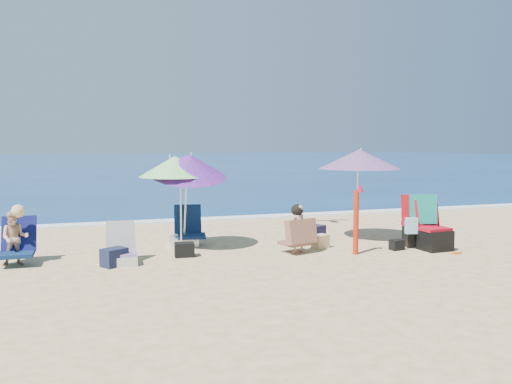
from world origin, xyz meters
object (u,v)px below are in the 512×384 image
object	(u,v)px
umbrella_striped	(175,166)
person_left	(16,238)
camp_chair_right	(419,227)
umbrella_blue	(189,165)
person_center	(298,230)
chair_rainbow	(121,253)
furled_umbrella	(357,216)
umbrella_turquoise	(359,159)
camp_chair_left	(434,235)
chair_navy	(187,234)

from	to	relation	value
umbrella_striped	person_left	world-z (taller)	umbrella_striped
umbrella_striped	camp_chair_right	bearing A→B (deg)	-14.27
umbrella_blue	person_left	world-z (taller)	umbrella_blue
person_center	person_left	bearing A→B (deg)	172.79
chair_rainbow	umbrella_blue	bearing A→B (deg)	30.82
furled_umbrella	camp_chair_right	xyz separation A→B (m)	(1.51, 0.27, -0.33)
umbrella_turquoise	umbrella_striped	size ratio (longest dim) A/B	1.06
chair_rainbow	camp_chair_left	world-z (taller)	camp_chair_left
umbrella_turquoise	chair_navy	size ratio (longest dim) A/B	2.33
camp_chair_left	camp_chair_right	size ratio (longest dim) A/B	0.90
umbrella_turquoise	furled_umbrella	bearing A→B (deg)	-120.05
chair_navy	chair_rainbow	size ratio (longest dim) A/B	1.19
camp_chair_left	person_left	bearing A→B (deg)	171.44
chair_navy	camp_chair_right	size ratio (longest dim) A/B	0.79
umbrella_striped	camp_chair_left	size ratio (longest dim) A/B	1.92
furled_umbrella	person_left	distance (m)	5.88
umbrella_turquoise	chair_rainbow	size ratio (longest dim) A/B	2.77
furled_umbrella	camp_chair_left	world-z (taller)	furled_umbrella
umbrella_blue	furled_umbrella	world-z (taller)	umbrella_blue
umbrella_striped	person_center	xyz separation A→B (m)	(2.07, -1.03, -1.14)
umbrella_blue	furled_umbrella	bearing A→B (deg)	-25.29
chair_navy	person_left	distance (m)	3.15
chair_navy	chair_rainbow	distance (m)	1.89
umbrella_blue	furled_umbrella	size ratio (longest dim) A/B	1.52
chair_navy	camp_chair_left	bearing A→B (deg)	-24.30
umbrella_striped	person_left	bearing A→B (deg)	-171.22
camp_chair_right	person_left	distance (m)	7.34
umbrella_turquoise	chair_navy	bearing A→B (deg)	169.26
umbrella_blue	person_center	xyz separation A→B (m)	(1.83, -0.92, -1.16)
furled_umbrella	umbrella_turquoise	bearing A→B (deg)	59.95
umbrella_blue	person_center	size ratio (longest dim) A/B	2.16
umbrella_blue	chair_rainbow	distance (m)	2.09
umbrella_striped	chair_navy	world-z (taller)	umbrella_striped
umbrella_blue	chair_navy	bearing A→B (deg)	85.89
umbrella_turquoise	chair_navy	xyz separation A→B (m)	(-3.46, 0.66, -1.48)
camp_chair_left	furled_umbrella	bearing A→B (deg)	176.36
furled_umbrella	person_center	size ratio (longest dim) A/B	1.42
umbrella_turquoise	umbrella_blue	size ratio (longest dim) A/B	0.98
furled_umbrella	camp_chair_right	world-z (taller)	furled_umbrella
furled_umbrella	chair_navy	world-z (taller)	furled_umbrella
person_center	umbrella_striped	bearing A→B (deg)	153.51
umbrella_turquoise	furled_umbrella	distance (m)	1.70
umbrella_blue	camp_chair_right	size ratio (longest dim) A/B	1.87
camp_chair_right	chair_navy	bearing A→B (deg)	159.64
chair_rainbow	camp_chair_right	xyz separation A→B (m)	(5.63, -0.26, 0.19)
umbrella_blue	umbrella_striped	bearing A→B (deg)	155.66
umbrella_blue	chair_navy	distance (m)	1.50
umbrella_turquoise	camp_chair_left	bearing A→B (deg)	-55.88
umbrella_turquoise	person_left	distance (m)	6.60
umbrella_turquoise	camp_chair_right	world-z (taller)	umbrella_turquoise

